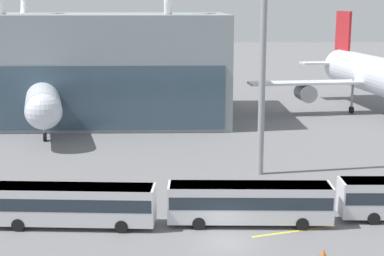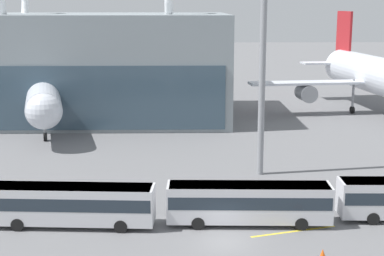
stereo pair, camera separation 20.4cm
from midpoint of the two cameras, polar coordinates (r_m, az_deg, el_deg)
ground_plane at (r=43.37m, az=3.27°, el=-10.98°), size 440.00×440.00×0.00m
airliner_at_gate_near at (r=87.09m, az=-14.16°, el=3.57°), size 39.62×37.04×14.45m
airliner_at_gate_far at (r=95.17m, az=17.83°, el=4.79°), size 40.44×40.58×15.56m
shuttle_bus_2 at (r=46.42m, az=-11.44°, el=-7.12°), size 12.82×3.36×3.23m
shuttle_bus_3 at (r=46.10m, az=5.66°, el=-7.07°), size 12.77×2.99×3.23m
lane_stripe_2 at (r=45.83m, az=9.96°, el=-9.85°), size 6.82×2.30×0.01m
traffic_cone_1 at (r=41.59m, az=12.69°, el=-11.81°), size 0.60×0.60×0.68m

